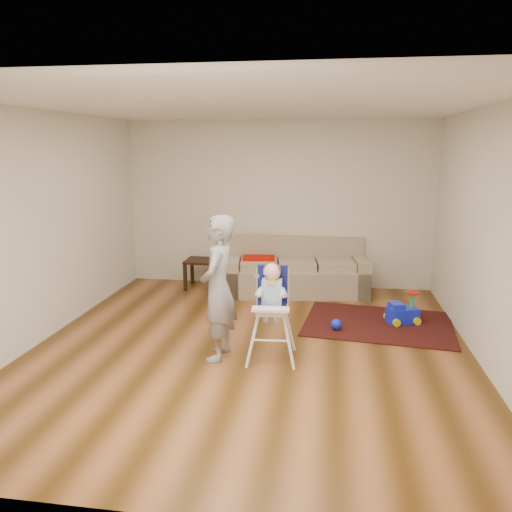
# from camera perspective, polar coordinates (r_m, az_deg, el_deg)

# --- Properties ---
(ground) EXTENTS (5.50, 5.50, 0.00)m
(ground) POSITION_cam_1_polar(r_m,az_deg,el_deg) (5.88, -0.60, -10.40)
(ground) COLOR #4B2E0D
(ground) RESTS_ON ground
(room_envelope) EXTENTS (5.04, 5.52, 2.72)m
(room_envelope) POSITION_cam_1_polar(r_m,az_deg,el_deg) (5.96, 0.18, 8.51)
(room_envelope) COLOR beige
(room_envelope) RESTS_ON ground
(sofa) EXTENTS (2.29, 1.16, 0.85)m
(sofa) POSITION_cam_1_polar(r_m,az_deg,el_deg) (7.89, 4.66, -1.22)
(sofa) COLOR tan
(sofa) RESTS_ON ground
(side_table) EXTENTS (0.47, 0.47, 0.47)m
(side_table) POSITION_cam_1_polar(r_m,az_deg,el_deg) (8.24, -6.31, -2.01)
(side_table) COLOR black
(side_table) RESTS_ON ground
(area_rug) EXTENTS (2.03, 1.61, 0.02)m
(area_rug) POSITION_cam_1_polar(r_m,az_deg,el_deg) (6.80, 13.78, -7.50)
(area_rug) COLOR black
(area_rug) RESTS_ON ground
(ride_on_toy) EXTENTS (0.45, 0.38, 0.42)m
(ride_on_toy) POSITION_cam_1_polar(r_m,az_deg,el_deg) (6.83, 16.43, -5.64)
(ride_on_toy) COLOR #1629F2
(ride_on_toy) RESTS_ON area_rug
(toy_ball) EXTENTS (0.14, 0.14, 0.14)m
(toy_ball) POSITION_cam_1_polar(r_m,az_deg,el_deg) (6.43, 9.18, -7.72)
(toy_ball) COLOR #1629F2
(toy_ball) RESTS_ON area_rug
(high_chair) EXTENTS (0.53, 0.53, 1.08)m
(high_chair) POSITION_cam_1_polar(r_m,az_deg,el_deg) (5.41, 1.80, -6.58)
(high_chair) COLOR white
(high_chair) RESTS_ON ground
(adult) EXTENTS (0.41, 0.60, 1.58)m
(adult) POSITION_cam_1_polar(r_m,az_deg,el_deg) (5.38, -4.34, -3.69)
(adult) COLOR gray
(adult) RESTS_ON ground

